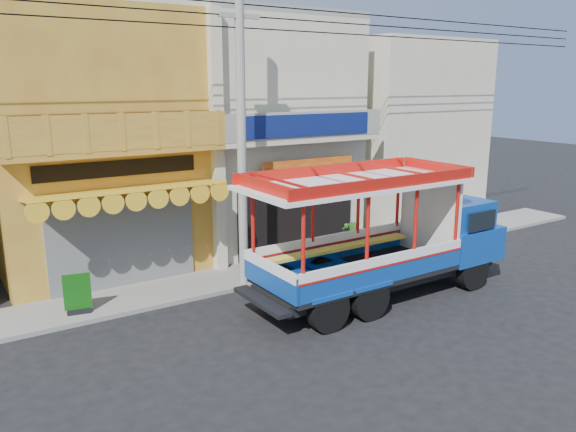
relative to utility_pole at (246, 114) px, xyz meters
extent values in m
plane|color=black|center=(0.85, -3.30, -5.03)|extent=(90.00, 90.00, 0.00)
cube|color=slate|center=(0.85, 0.70, -4.97)|extent=(30.00, 2.00, 0.12)
cube|color=#AC6C26|center=(-3.15, 4.70, -1.03)|extent=(6.00, 6.00, 8.00)
cube|color=#595B5E|center=(-3.15, 1.68, -3.63)|extent=(4.20, 0.10, 2.60)
cube|color=gold|center=(-3.15, 0.95, -1.98)|extent=(5.20, 1.50, 0.31)
cube|color=#AC6C26|center=(-3.15, 1.35, -0.98)|extent=(6.00, 0.70, 0.18)
cube|color=#AC6C26|center=(-3.15, 1.05, -0.43)|extent=(6.00, 0.12, 0.95)
cube|color=black|center=(-3.15, 1.67, -1.48)|extent=(4.50, 0.04, 0.45)
cube|color=beige|center=(-3.15, 4.70, 3.09)|extent=(6.00, 6.00, 0.24)
cube|color=beige|center=(2.85, 4.70, -1.03)|extent=(6.00, 6.00, 8.00)
cube|color=black|center=(2.85, 1.68, -3.53)|extent=(4.60, 0.12, 2.80)
cube|color=orange|center=(3.15, 1.40, -2.13)|extent=(3.60, 0.05, 1.00)
cube|color=beige|center=(2.85, 1.35, -0.98)|extent=(6.00, 0.70, 0.18)
cube|color=gray|center=(2.85, 1.05, -0.48)|extent=(6.00, 0.12, 0.85)
cube|color=navy|center=(2.85, 0.98, -0.48)|extent=(4.80, 0.06, 0.70)
cube|color=gray|center=(2.85, 4.70, 3.09)|extent=(6.00, 6.00, 0.24)
cube|color=beige|center=(-0.15, 1.55, -1.03)|extent=(0.35, 0.30, 8.00)
cube|color=beige|center=(9.85, 4.70, -1.23)|extent=(6.00, 6.00, 7.60)
cylinder|color=gray|center=(-0.15, 0.00, -0.53)|extent=(0.26, 0.26, 9.00)
cube|color=gray|center=(-0.15, 0.00, 2.57)|extent=(1.20, 0.12, 0.12)
cylinder|color=black|center=(0.85, 0.00, 2.27)|extent=(28.00, 0.04, 0.04)
cylinder|color=black|center=(0.85, 0.00, 2.57)|extent=(28.00, 0.04, 0.04)
cylinder|color=black|center=(0.85, 0.00, 2.87)|extent=(28.00, 0.04, 0.04)
cylinder|color=black|center=(5.30, -3.83, -4.49)|extent=(1.09, 0.31, 1.09)
cylinder|color=black|center=(5.29, -1.76, -4.49)|extent=(1.09, 0.31, 1.09)
cylinder|color=black|center=(1.37, -3.86, -4.49)|extent=(1.09, 0.31, 1.09)
cylinder|color=black|center=(1.36, -1.78, -4.49)|extent=(1.09, 0.31, 1.09)
cylinder|color=black|center=(0.06, -3.87, -4.49)|extent=(1.09, 0.31, 1.09)
cylinder|color=black|center=(0.05, -1.79, -4.49)|extent=(1.09, 0.31, 1.09)
cube|color=black|center=(2.67, -2.81, -4.38)|extent=(7.35, 1.85, 0.31)
cube|color=#1047B3|center=(5.51, -2.79, -3.78)|extent=(1.98, 2.41, 0.98)
cube|color=#1047B3|center=(5.35, -2.80, -2.90)|extent=(1.54, 2.22, 0.82)
cube|color=black|center=(6.11, -2.79, -2.96)|extent=(0.08, 1.92, 0.60)
cube|color=black|center=(1.77, -2.82, -4.16)|extent=(5.42, 2.44, 0.13)
cube|color=#1047B3|center=(1.78, -3.98, -3.78)|extent=(5.40, 0.12, 0.66)
cube|color=white|center=(1.78, -3.98, -3.48)|extent=(5.40, 0.13, 0.24)
cube|color=#1047B3|center=(1.76, -1.66, -3.78)|extent=(5.40, 0.12, 0.66)
cube|color=white|center=(1.76, -1.66, -3.48)|extent=(5.40, 0.13, 0.24)
cylinder|color=red|center=(-0.76, -3.97, -2.58)|extent=(0.10, 0.10, 1.75)
cylinder|color=red|center=(-0.77, -1.70, -2.58)|extent=(0.10, 0.10, 1.75)
cube|color=white|center=(4.49, -2.80, -2.93)|extent=(0.10, 2.21, 2.46)
cube|color=white|center=(1.66, -2.82, -1.70)|extent=(6.08, 2.71, 0.11)
cube|color=red|center=(1.66, -2.82, -1.51)|extent=(5.86, 2.60, 0.28)
cube|color=black|center=(-4.80, 0.30, -4.86)|extent=(0.62, 0.42, 0.10)
cube|color=#0E4C0D|center=(-4.80, 0.30, -4.34)|extent=(0.68, 0.21, 0.94)
imported|color=#28621C|center=(4.71, 0.70, -4.41)|extent=(0.70, 0.66, 1.00)
imported|color=#28621C|center=(4.57, 1.06, -4.41)|extent=(0.79, 0.79, 1.00)
camera|label=1|loc=(-7.58, -13.90, 0.84)|focal=35.00mm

